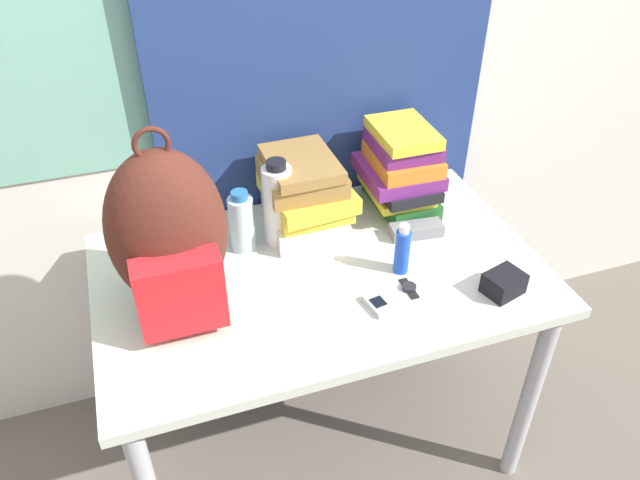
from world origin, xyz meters
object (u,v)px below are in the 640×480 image
Objects in this scene: book_stack_left at (304,194)px; water_bottle at (242,222)px; cell_phone at (378,304)px; sunscreen_bottle at (402,250)px; book_stack_center at (401,170)px; camera_pouch at (504,283)px; backpack at (168,237)px; wristwatch at (409,288)px; sports_bottle at (278,205)px; sunglasses_case at (416,230)px.

book_stack_left is 1.57× the size of water_bottle.
cell_phone is (0.26, -0.34, -0.08)m from water_bottle.
cell_phone is (-0.11, -0.11, -0.06)m from sunscreen_bottle.
book_stack_center is 0.49m from water_bottle.
water_bottle is 1.64× the size of camera_pouch.
backpack is 5.45× the size of cell_phone.
backpack is 1.79× the size of book_stack_center.
cell_phone is 1.10× the size of wristwatch.
sports_bottle is at bearing 28.38° from backpack.
wristwatch is (-0.22, 0.09, -0.02)m from camera_pouch.
wristwatch is at bearing -120.05° from sunglasses_case.
book_stack_center is (0.30, 0.00, 0.02)m from book_stack_left.
sports_bottle is at bearing 114.38° from cell_phone.
book_stack_center is at bearing 17.19° from backpack.
sports_bottle reaches higher than wristwatch.
wristwatch is (0.17, -0.36, -0.10)m from book_stack_left.
camera_pouch is at bearing -34.20° from water_bottle.
backpack is 0.59m from sunscreen_bottle.
book_stack_left is 0.10m from sports_bottle.
sports_bottle is at bearing 164.89° from sunglasses_case.
sunglasses_case is (0.22, 0.24, 0.01)m from cell_phone.
camera_pouch is (0.78, -0.23, -0.17)m from backpack.
backpack is 0.53m from cell_phone.
sunglasses_case is (0.11, 0.13, -0.05)m from sunscreen_bottle.
backpack is 0.61m from wristwatch.
sunscreen_bottle is at bearing 82.23° from wristwatch.
sunglasses_case is (0.48, -0.10, -0.07)m from water_bottle.
camera_pouch is at bearing -16.20° from backpack.
book_stack_left is at bearing 28.42° from sports_bottle.
book_stack_left is 0.59m from camera_pouch.
book_stack_center is 1.46× the size of water_bottle.
camera_pouch is at bearing -78.49° from book_stack_center.
water_bottle is at bearing 139.36° from wristwatch.
water_bottle is 1.24× the size of sunscreen_bottle.
water_bottle reaches higher than camera_pouch.
sports_bottle is 1.65× the size of sunglasses_case.
water_bottle is (-0.19, -0.05, -0.02)m from book_stack_left.
book_stack_left is 0.41m from wristwatch.
book_stack_left is 0.20m from water_bottle.
book_stack_left is 1.94× the size of sunscreen_bottle.
wristwatch is at bearing -40.64° from water_bottle.
cell_phone is (0.16, -0.34, -0.11)m from sports_bottle.
water_bottle is 2.30× the size of wristwatch.
cell_phone is at bearing -135.28° from sunscreen_bottle.
wristwatch is at bearing -97.77° from sunscreen_bottle.
camera_pouch is 0.24m from wristwatch.
sunscreen_bottle is (-0.12, -0.28, -0.06)m from book_stack_center.
book_stack_left is at bearing 99.37° from cell_phone.
wristwatch is (0.10, 0.04, -0.00)m from cell_phone.
water_bottle is 0.70m from camera_pouch.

